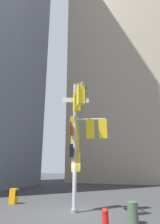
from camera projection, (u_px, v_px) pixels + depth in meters
name	position (u px, v px, depth m)	size (l,w,h in m)	color
ground	(74.00, 213.00, 9.83)	(120.00, 120.00, 0.00)	#38383A
building_mid_block	(119.00, 64.00, 40.60)	(17.38, 17.38, 47.57)	tan
signal_pole_assembly	(80.00, 131.00, 10.82)	(2.47, 2.72, 7.32)	#B2B2B5
fire_hydrant	(106.00, 222.00, 6.43)	(0.33, 0.23, 0.92)	red
newspaper_box	(14.00, 196.00, 12.31)	(0.45, 0.36, 0.94)	orange
trash_bin	(133.00, 213.00, 7.99)	(0.44, 0.44, 0.85)	#3F593F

